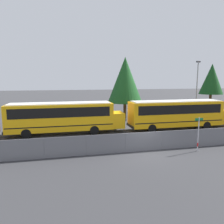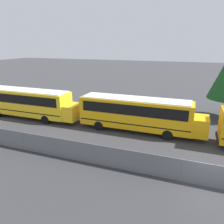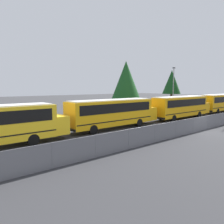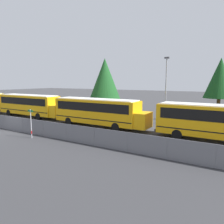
{
  "view_description": "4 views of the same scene",
  "coord_description": "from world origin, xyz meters",
  "px_view_note": "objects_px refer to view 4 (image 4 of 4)",
  "views": [
    {
      "loc": [
        -6.24,
        -15.87,
        5.73
      ],
      "look_at": [
        -1.03,
        7.02,
        2.16
      ],
      "focal_mm": 35.0,
      "sensor_mm": 36.0,
      "label": 1
    },
    {
      "loc": [
        -1.5,
        -12.46,
        8.2
      ],
      "look_at": [
        -8.43,
        6.1,
        2.01
      ],
      "focal_mm": 35.0,
      "sensor_mm": 36.0,
      "label": 2
    },
    {
      "loc": [
        -22.01,
        -11.54,
        4.71
      ],
      "look_at": [
        -6.77,
        6.68,
        1.95
      ],
      "focal_mm": 35.0,
      "sensor_mm": 36.0,
      "label": 3
    },
    {
      "loc": [
        21.06,
        -14.35,
        5.4
      ],
      "look_at": [
        8.65,
        6.29,
        1.92
      ],
      "focal_mm": 35.0,
      "sensor_mm": 36.0,
      "label": 4
    }
  ],
  "objects_px": {
    "light_pole": "(166,88)",
    "tree_1": "(220,78)",
    "school_bus_2": "(30,104)",
    "tree_0": "(105,79)",
    "street_sign": "(31,123)",
    "school_bus_4": "(223,121)",
    "school_bus_3": "(98,110)"
  },
  "relations": [
    {
      "from": "street_sign",
      "to": "tree_0",
      "type": "relative_size",
      "value": 0.31
    },
    {
      "from": "school_bus_2",
      "to": "school_bus_3",
      "type": "xyz_separation_m",
      "value": [
        12.77,
        -0.58,
        0.0
      ]
    },
    {
      "from": "light_pole",
      "to": "school_bus_2",
      "type": "bearing_deg",
      "value": -164.54
    },
    {
      "from": "school_bus_4",
      "to": "tree_1",
      "type": "xyz_separation_m",
      "value": [
        -1.28,
        10.04,
        3.74
      ]
    },
    {
      "from": "school_bus_2",
      "to": "light_pole",
      "type": "xyz_separation_m",
      "value": [
        18.99,
        5.25,
        2.57
      ]
    },
    {
      "from": "school_bus_2",
      "to": "tree_0",
      "type": "xyz_separation_m",
      "value": [
        8.74,
        7.19,
        3.63
      ]
    },
    {
      "from": "street_sign",
      "to": "light_pole",
      "type": "xyz_separation_m",
      "value": [
        8.65,
        13.37,
        3.04
      ]
    },
    {
      "from": "school_bus_4",
      "to": "street_sign",
      "type": "height_order",
      "value": "school_bus_4"
    },
    {
      "from": "school_bus_3",
      "to": "tree_0",
      "type": "distance_m",
      "value": 9.48
    },
    {
      "from": "tree_0",
      "to": "tree_1",
      "type": "height_order",
      "value": "tree_0"
    },
    {
      "from": "light_pole",
      "to": "tree_1",
      "type": "bearing_deg",
      "value": 37.52
    },
    {
      "from": "school_bus_4",
      "to": "street_sign",
      "type": "distance_m",
      "value": 17.33
    },
    {
      "from": "light_pole",
      "to": "tree_1",
      "type": "distance_m",
      "value": 7.17
    },
    {
      "from": "tree_0",
      "to": "school_bus_4",
      "type": "bearing_deg",
      "value": -24.11
    },
    {
      "from": "school_bus_2",
      "to": "light_pole",
      "type": "distance_m",
      "value": 19.87
    },
    {
      "from": "tree_0",
      "to": "school_bus_2",
      "type": "bearing_deg",
      "value": -140.53
    },
    {
      "from": "light_pole",
      "to": "street_sign",
      "type": "bearing_deg",
      "value": -122.91
    },
    {
      "from": "school_bus_4",
      "to": "light_pole",
      "type": "bearing_deg",
      "value": 140.24
    },
    {
      "from": "school_bus_4",
      "to": "school_bus_3",
      "type": "bearing_deg",
      "value": -179.54
    },
    {
      "from": "school_bus_3",
      "to": "tree_1",
      "type": "relative_size",
      "value": 1.47
    },
    {
      "from": "tree_1",
      "to": "light_pole",
      "type": "bearing_deg",
      "value": -142.48
    },
    {
      "from": "street_sign",
      "to": "tree_1",
      "type": "bearing_deg",
      "value": 51.1
    },
    {
      "from": "light_pole",
      "to": "tree_1",
      "type": "xyz_separation_m",
      "value": [
        5.61,
        4.31,
        1.18
      ]
    },
    {
      "from": "school_bus_2",
      "to": "street_sign",
      "type": "bearing_deg",
      "value": -38.13
    },
    {
      "from": "school_bus_2",
      "to": "tree_1",
      "type": "distance_m",
      "value": 26.66
    },
    {
      "from": "school_bus_4",
      "to": "light_pole",
      "type": "relative_size",
      "value": 1.47
    },
    {
      "from": "light_pole",
      "to": "tree_1",
      "type": "relative_size",
      "value": 1.0
    },
    {
      "from": "school_bus_3",
      "to": "school_bus_4",
      "type": "distance_m",
      "value": 13.12
    },
    {
      "from": "school_bus_3",
      "to": "street_sign",
      "type": "bearing_deg",
      "value": -107.87
    },
    {
      "from": "tree_1",
      "to": "street_sign",
      "type": "bearing_deg",
      "value": -128.9
    },
    {
      "from": "school_bus_3",
      "to": "street_sign",
      "type": "relative_size",
      "value": 4.4
    },
    {
      "from": "school_bus_2",
      "to": "light_pole",
      "type": "bearing_deg",
      "value": 15.46
    }
  ]
}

